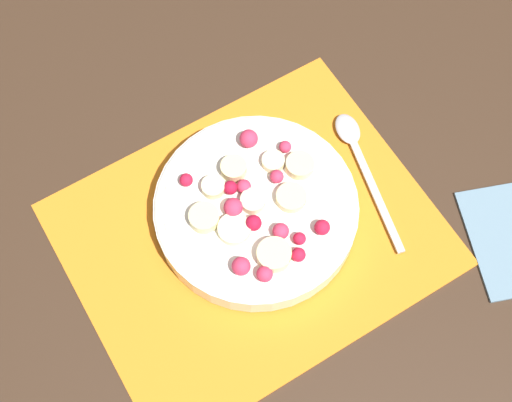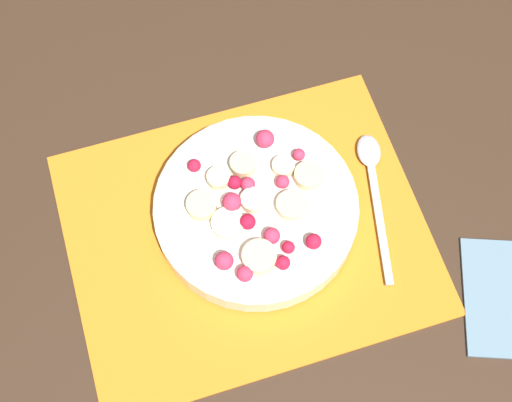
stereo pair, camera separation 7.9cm
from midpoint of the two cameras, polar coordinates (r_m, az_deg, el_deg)
name	(u,v)px [view 2 (the right image)]	position (r m, az deg, el deg)	size (l,w,h in m)	color
ground_plane	(247,233)	(0.83, 1.98, -2.90)	(3.00, 3.00, 0.00)	#382619
placemat	(247,232)	(0.82, 1.98, -2.83)	(0.41, 0.33, 0.01)	orange
fruit_bowl	(256,208)	(0.81, 2.78, -0.90)	(0.23, 0.23, 0.05)	silver
spoon	(373,176)	(0.87, 11.91, 1.71)	(0.06, 0.19, 0.01)	#B2B2B7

